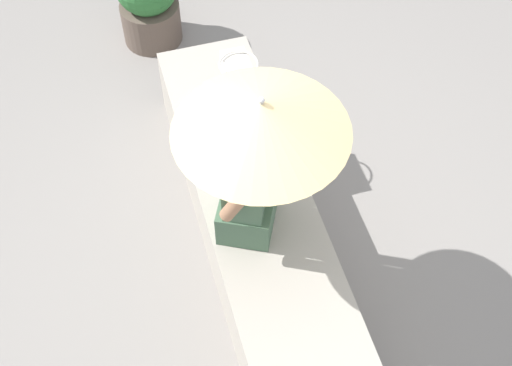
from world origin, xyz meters
name	(u,v)px	position (x,y,z in m)	size (l,w,h in m)	color
ground_plane	(263,266)	(0.00, 0.00, 0.00)	(14.00, 14.00, 0.00)	gray
stone_bench	(264,244)	(0.00, 0.00, 0.24)	(2.91, 0.61, 0.48)	#A8A093
person_seated	(247,179)	(0.02, 0.09, 0.87)	(0.51, 0.40, 0.90)	#47664C
parasol	(261,117)	(-0.05, 0.04, 1.39)	(0.81, 0.81, 1.03)	#B7B7BC
handbag_black	(239,87)	(0.84, -0.09, 0.67)	(0.31, 0.23, 0.37)	silver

